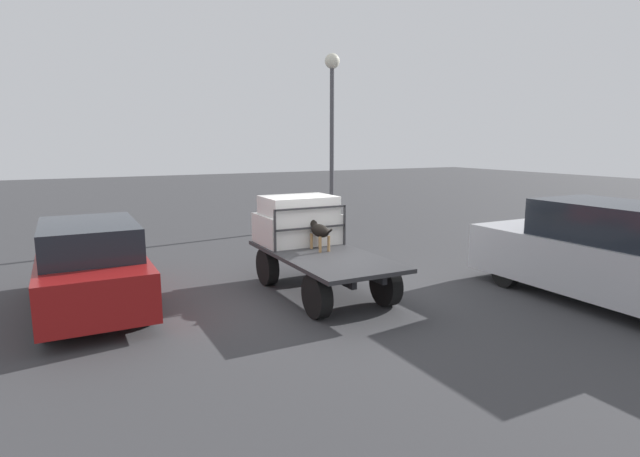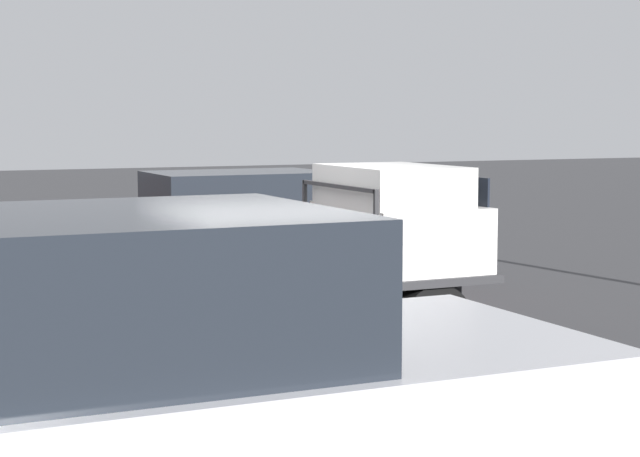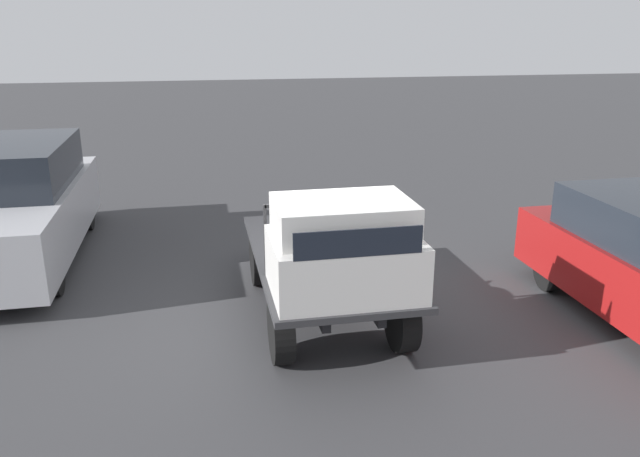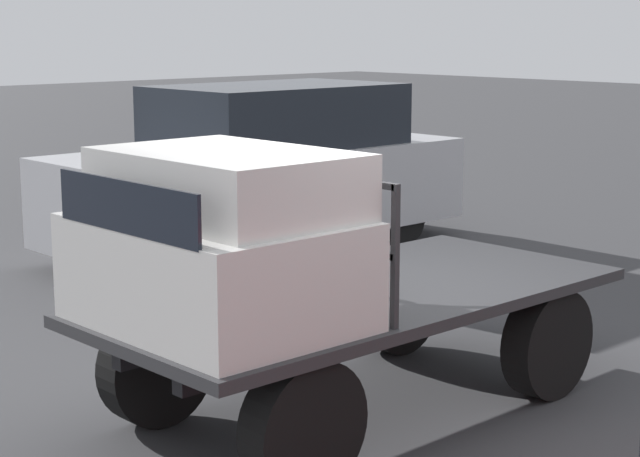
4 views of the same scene
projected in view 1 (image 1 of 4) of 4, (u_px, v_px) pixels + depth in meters
ground_plane at (322, 294)px, 10.39m from camera, size 80.00×80.00×0.00m
flatbed_truck at (322, 265)px, 10.28m from camera, size 3.88×1.82×0.88m
truck_cab at (297, 221)px, 11.22m from camera, size 1.29×1.70×1.07m
truck_headboard at (311, 221)px, 10.61m from camera, size 0.04×1.70×0.89m
dog at (319, 230)px, 10.52m from camera, size 1.02×0.27×0.67m
parked_sedan at (91, 266)px, 9.35m from camera, size 4.38×1.80×1.68m
parked_pickup_far at (607, 254)px, 9.67m from camera, size 5.18×1.99×1.99m
light_pole_near at (332, 104)px, 18.09m from camera, size 0.54×0.54×6.26m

